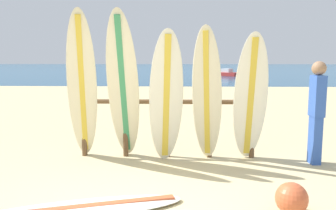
{
  "coord_description": "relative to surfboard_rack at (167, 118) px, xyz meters",
  "views": [
    {
      "loc": [
        0.53,
        -3.34,
        1.72
      ],
      "look_at": [
        0.29,
        2.96,
        0.88
      ],
      "focal_mm": 37.45,
      "sensor_mm": 36.0,
      "label": 1
    }
  ],
  "objects": [
    {
      "name": "surfboard_leaning_far_left",
      "position": [
        -1.39,
        -0.32,
        0.56
      ],
      "size": [
        0.66,
        1.0,
        2.49
      ],
      "color": "beige",
      "rests_on": "ground"
    },
    {
      "name": "surfboard_rack",
      "position": [
        0.0,
        0.0,
        0.0
      ],
      "size": [
        3.04,
        0.09,
        1.12
      ],
      "color": "brown",
      "rests_on": "ground"
    },
    {
      "name": "surfboard_leaning_center_left",
      "position": [
        -0.0,
        -0.42,
        0.41
      ],
      "size": [
        0.63,
        0.63,
        2.18
      ],
      "color": "silver",
      "rests_on": "ground"
    },
    {
      "name": "small_boat_offshore",
      "position": [
        4.63,
        28.15,
        -0.43
      ],
      "size": [
        2.53,
        2.53,
        0.71
      ],
      "color": "#B22D28",
      "rests_on": "ocean_water"
    },
    {
      "name": "surfboard_leaning_left",
      "position": [
        -0.72,
        -0.29,
        0.56
      ],
      "size": [
        0.53,
        0.92,
        2.48
      ],
      "color": "beige",
      "rests_on": "ground"
    },
    {
      "name": "surfboard_leaning_center_right",
      "position": [
        1.37,
        -0.25,
        0.38
      ],
      "size": [
        0.56,
        0.61,
        2.14
      ],
      "color": "white",
      "rests_on": "ground"
    },
    {
      "name": "ocean_water",
      "position": [
        -0.29,
        55.34,
        -0.68
      ],
      "size": [
        120.0,
        80.0,
        0.01
      ],
      "primitive_type": "cube",
      "color": "navy",
      "rests_on": "ground"
    },
    {
      "name": "surfboard_leaning_center",
      "position": [
        0.66,
        -0.26,
        0.44
      ],
      "size": [
        0.59,
        0.64,
        2.25
      ],
      "color": "beige",
      "rests_on": "ground"
    },
    {
      "name": "beach_ball",
      "position": [
        1.47,
        -2.25,
        -0.5
      ],
      "size": [
        0.36,
        0.36,
        0.36
      ],
      "primitive_type": "sphere",
      "color": "#CC5933",
      "rests_on": "ground"
    },
    {
      "name": "beachgoer_standing",
      "position": [
        2.43,
        -0.32,
        0.24
      ],
      "size": [
        0.23,
        0.28,
        1.67
      ],
      "color": "#3359B2",
      "rests_on": "ground"
    },
    {
      "name": "surfboard_lying_on_sand",
      "position": [
        -0.89,
        -2.3,
        -0.65
      ],
      "size": [
        2.44,
        1.25,
        0.08
      ],
      "color": "white",
      "rests_on": "ground"
    }
  ]
}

